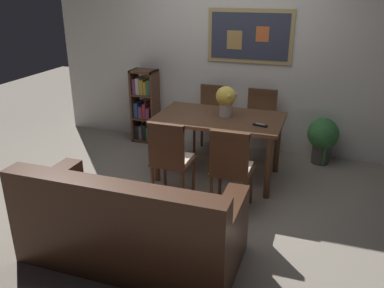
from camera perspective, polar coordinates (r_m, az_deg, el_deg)
name	(u,v)px	position (r m, az deg, el deg)	size (l,w,h in m)	color
ground_plane	(192,196)	(4.48, 0.01, -7.38)	(12.00, 12.00, 0.00)	gray
wall_back_with_painting	(232,54)	(5.58, 5.73, 12.59)	(5.20, 0.14, 2.60)	silver
dining_table	(219,125)	(4.69, 3.87, 2.71)	(1.46, 0.87, 0.76)	brown
dining_chair_far_left	(212,114)	(5.51, 2.84, 4.34)	(0.40, 0.41, 0.91)	brown
dining_chair_near_left	(170,155)	(4.15, -3.14, -1.60)	(0.40, 0.41, 0.91)	brown
dining_chair_far_right	(260,119)	(5.36, 9.64, 3.57)	(0.40, 0.41, 0.91)	brown
dining_chair_near_right	(231,164)	(3.96, 5.56, -2.87)	(0.40, 0.41, 0.91)	brown
leather_couch	(129,227)	(3.43, -8.96, -11.57)	(1.80, 0.84, 0.84)	#472819
bookshelf	(145,108)	(5.92, -6.66, 5.16)	(0.36, 0.28, 1.06)	brown
potted_ivy	(323,137)	(5.41, 18.08, 0.93)	(0.40, 0.40, 0.61)	#4C4742
flower_vase	(226,99)	(4.63, 4.84, 6.43)	(0.24, 0.23, 0.35)	beige
tv_remote	(260,125)	(4.39, 9.67, 2.66)	(0.16, 0.08, 0.02)	black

